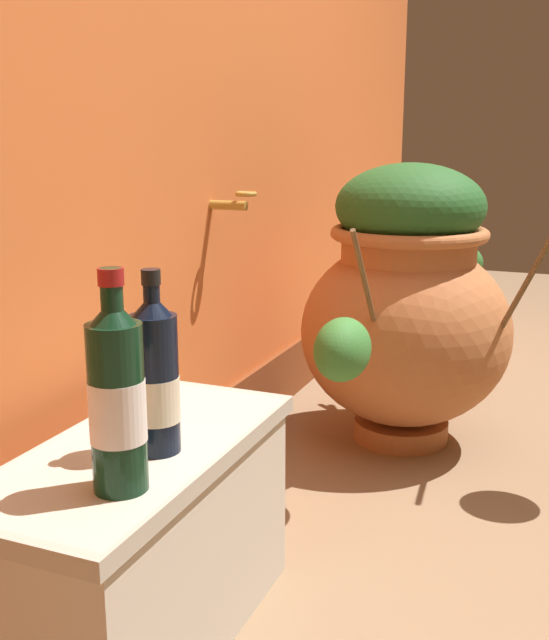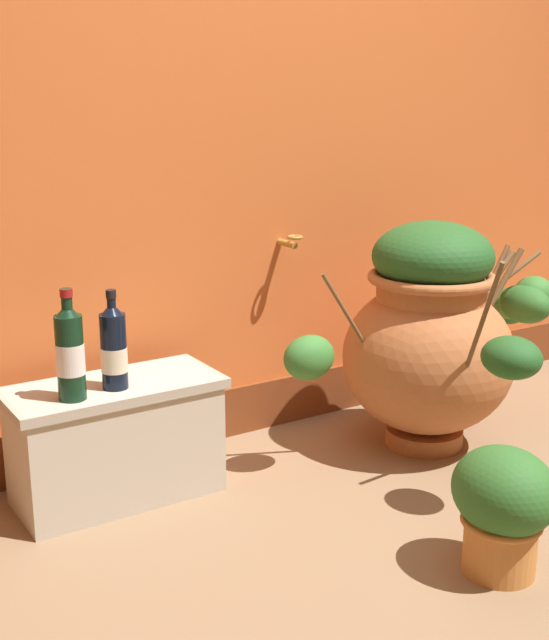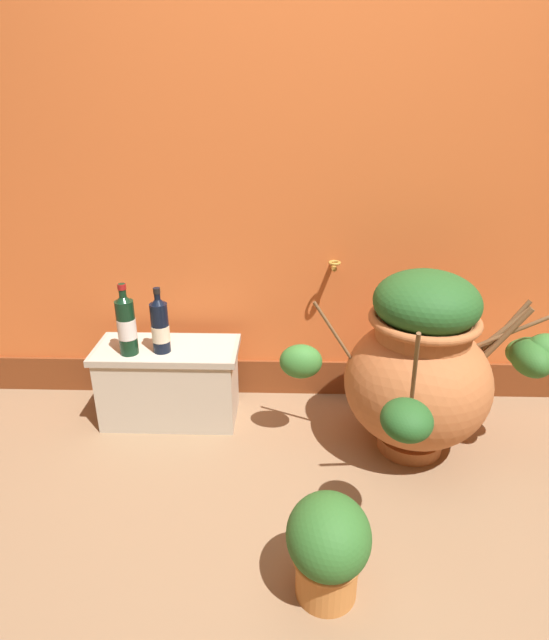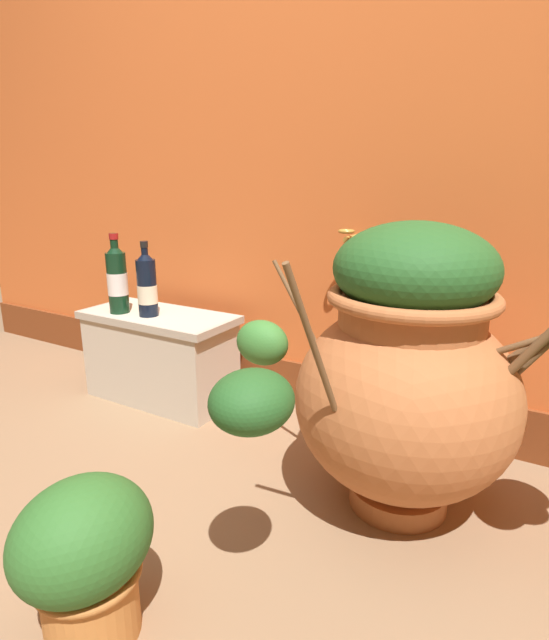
{
  "view_description": "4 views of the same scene",
  "coord_description": "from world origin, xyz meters",
  "px_view_note": "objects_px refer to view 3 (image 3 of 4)",
  "views": [
    {
      "loc": [
        -1.69,
        0.21,
        0.86
      ],
      "look_at": [
        -0.11,
        0.86,
        0.45
      ],
      "focal_mm": 42.2,
      "sensor_mm": 36.0,
      "label": 1
    },
    {
      "loc": [
        -1.57,
        -1.42,
        1.21
      ],
      "look_at": [
        -0.13,
        0.85,
        0.49
      ],
      "focal_mm": 47.19,
      "sensor_mm": 36.0,
      "label": 2
    },
    {
      "loc": [
        -0.15,
        -1.24,
        1.42
      ],
      "look_at": [
        -0.21,
        0.79,
        0.54
      ],
      "focal_mm": 29.34,
      "sensor_mm": 36.0,
      "label": 3
    },
    {
      "loc": [
        0.71,
        -0.6,
        0.9
      ],
      "look_at": [
        -0.07,
        0.72,
        0.47
      ],
      "focal_mm": 28.09,
      "sensor_mm": 36.0,
      "label": 4
    }
  ],
  "objects_px": {
    "terracotta_urn": "(422,367)",
    "potted_shrub": "(328,546)",
    "wine_bottle_middle": "(126,323)",
    "wine_bottle_left": "(160,325)"
  },
  "relations": [
    {
      "from": "wine_bottle_left",
      "to": "wine_bottle_middle",
      "type": "xyz_separation_m",
      "value": [
        -0.14,
        -0.02,
        0.02
      ]
    },
    {
      "from": "terracotta_urn",
      "to": "potted_shrub",
      "type": "bearing_deg",
      "value": -120.02
    },
    {
      "from": "wine_bottle_middle",
      "to": "wine_bottle_left",
      "type": "bearing_deg",
      "value": 9.51
    },
    {
      "from": "terracotta_urn",
      "to": "potted_shrub",
      "type": "relative_size",
      "value": 3.24
    },
    {
      "from": "terracotta_urn",
      "to": "wine_bottle_middle",
      "type": "relative_size",
      "value": 3.47
    },
    {
      "from": "wine_bottle_left",
      "to": "wine_bottle_middle",
      "type": "height_order",
      "value": "wine_bottle_middle"
    },
    {
      "from": "wine_bottle_middle",
      "to": "potted_shrub",
      "type": "distance_m",
      "value": 1.24
    },
    {
      "from": "terracotta_urn",
      "to": "potted_shrub",
      "type": "height_order",
      "value": "terracotta_urn"
    },
    {
      "from": "wine_bottle_middle",
      "to": "potted_shrub",
      "type": "relative_size",
      "value": 0.93
    },
    {
      "from": "terracotta_urn",
      "to": "wine_bottle_middle",
      "type": "xyz_separation_m",
      "value": [
        -1.24,
        0.15,
        0.11
      ]
    }
  ]
}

